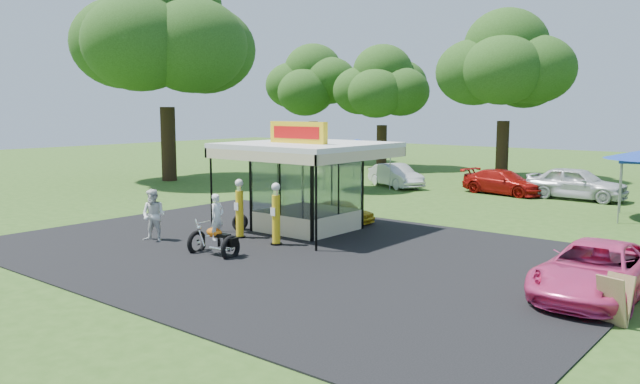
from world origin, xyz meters
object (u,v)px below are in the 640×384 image
Objects in this scene: motorcycle at (216,231)px; bg_car_b at (503,182)px; kiosk_car at (342,211)px; spectator_west at (154,216)px; gas_pump_left at (240,210)px; bg_car_c at (576,183)px; tent_west at (357,144)px; gas_pump_right at (276,216)px; pink_sedan at (595,270)px; gas_station_kiosk at (307,185)px; bg_car_a at (396,176)px; a_frame_sign at (615,300)px.

motorcycle is 0.45× the size of bg_car_b.
kiosk_car is 1.51× the size of spectator_west.
gas_pump_left reaches higher than bg_car_c.
bg_car_c is 1.18× the size of tent_west.
gas_pump_right is 17.36m from bg_car_b.
gas_pump_left is at bearing 178.58° from gas_pump_right.
spectator_west is (-13.96, -2.93, 0.25)m from pink_sedan.
pink_sedan is 2.64× the size of spectator_west.
gas_pump_right is 5.00m from kiosk_car.
gas_pump_right is 0.44× the size of pink_sedan.
gas_station_kiosk is 1.28× the size of bg_car_a.
bg_car_a is (-4.58, 13.56, -1.09)m from gas_station_kiosk.
gas_pump_left is 17.49m from bg_car_b.
gas_pump_left is at bearing -177.98° from pink_sedan.
a_frame_sign is 0.59× the size of spectator_west.
gas_pump_left is at bearing -170.90° from a_frame_sign.
gas_pump_right is 0.52× the size of bg_car_a.
gas_pump_right is 11.14m from a_frame_sign.
motorcycle is 0.42× the size of pink_sedan.
bg_car_a is 0.92× the size of bg_car_b.
a_frame_sign is 21.17m from bg_car_b.
a_frame_sign is 2.08m from pink_sedan.
pink_sedan is at bearing -160.47° from bg_car_c.
gas_station_kiosk is 2.92m from gas_pump_right.
bg_car_c is at bearing -74.04° from bg_car_b.
gas_pump_right is at bearing -135.04° from bg_car_a.
motorcycle is at bearing -69.27° from tent_west.
pink_sedan is (10.15, 0.72, -0.36)m from gas_pump_right.
gas_pump_left reaches higher than motorcycle.
pink_sedan is (11.05, -1.96, -1.10)m from gas_station_kiosk.
gas_pump_right reaches higher than bg_car_a.
gas_station_kiosk is 12.42m from tent_west.
gas_station_kiosk reaches higher than pink_sedan.
gas_station_kiosk is at bearing 161.64° from bg_car_c.
gas_pump_left is 14.54m from tent_west.
a_frame_sign is 0.26× the size of tent_west.
kiosk_car is at bearing 167.62° from a_frame_sign.
bg_car_a is 10.07m from bg_car_c.
bg_car_b is (2.59, 17.30, -0.37)m from gas_pump_left.
bg_car_b is (1.19, 19.65, -0.14)m from motorcycle.
gas_pump_right is (1.84, -0.05, 0.01)m from gas_pump_left.
spectator_west is (-3.81, -2.22, -0.11)m from gas_pump_right.
a_frame_sign is 0.39× the size of kiosk_car.
tent_west is (-16.66, 13.01, 1.97)m from pink_sedan.
gas_station_kiosk is 1.92× the size of kiosk_car.
gas_pump_left is 0.77× the size of kiosk_car.
bg_car_b reaches higher than a_frame_sign.
bg_car_c reaches higher than bg_car_a.
pink_sedan is 1.16× the size of bg_car_a.
gas_pump_left is 2.75m from motorcycle.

